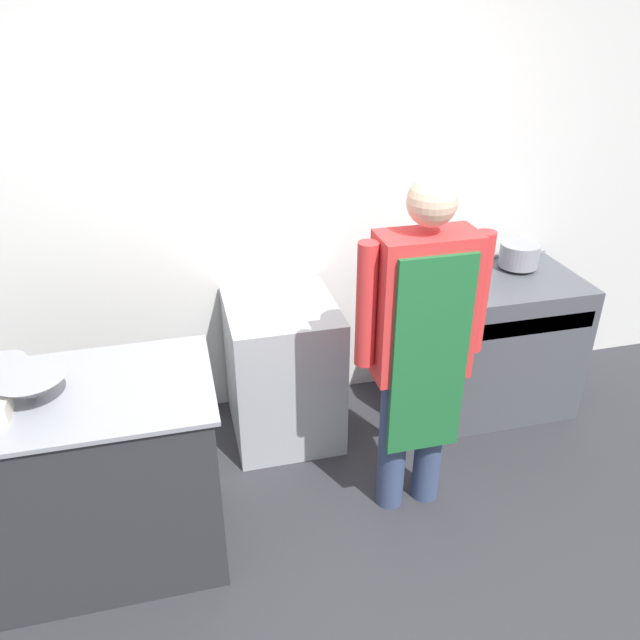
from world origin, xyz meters
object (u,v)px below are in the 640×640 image
Objects in this scene: sauce_pot at (519,255)px; stove at (487,343)px; person_cook at (421,338)px; fridge_unit at (283,370)px; stock_pot at (454,254)px; mixing_bowl at (32,388)px.

stove is at bearing -150.52° from sauce_pot.
fridge_unit is at bearing 124.76° from person_cook.
stove is 4.32× the size of sauce_pot.
person_cook is at bearing -137.16° from stove.
stock_pot reaches higher than fridge_unit.
person_cook reaches higher than stove.
person_cook is at bearing -123.19° from stock_pot.
stock_pot is 1.45× the size of sauce_pot.
stove is at bearing 16.49° from mixing_bowl.
person_cook is 7.29× the size of sauce_pot.
stock_pot reaches higher than stove.
stock_pot is (1.05, 0.09, 0.58)m from fridge_unit.
fridge_unit is at bearing -174.87° from stock_pot.
stock_pot is at bearing 56.81° from person_cook.
stove is 0.59× the size of person_cook.
fridge_unit is at bearing 179.10° from stove.
stock_pot reaches higher than sauce_pot.
sauce_pot is at bearing 3.64° from fridge_unit.
stove is 1.28m from fridge_unit.
fridge_unit is (-1.28, 0.02, -0.01)m from stove.
mixing_bowl is 2.74m from sauce_pot.
sauce_pot reaches higher than stove.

